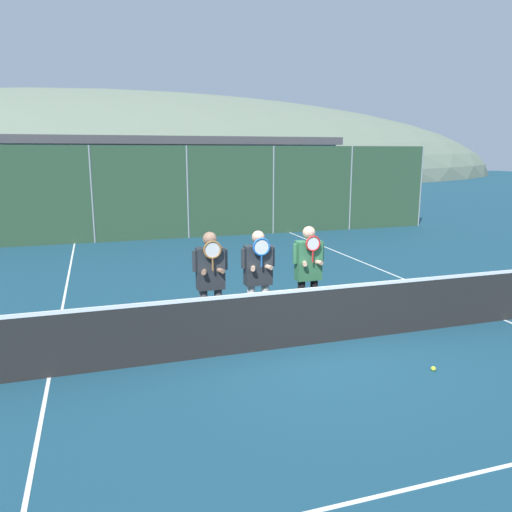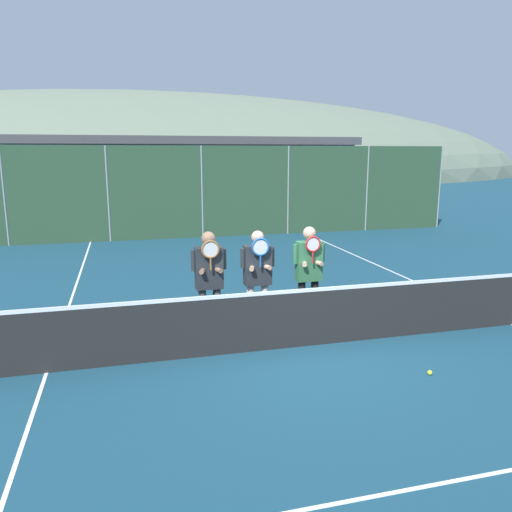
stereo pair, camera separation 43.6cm
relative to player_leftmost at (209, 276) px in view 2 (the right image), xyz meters
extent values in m
plane|color=navy|center=(1.45, -0.72, -1.07)|extent=(120.00, 120.00, 0.00)
ellipsoid|color=slate|center=(1.45, 59.76, -1.07)|extent=(104.96, 58.31, 20.41)
cube|color=#9EA3A8|center=(1.32, 17.76, 0.62)|extent=(17.07, 5.00, 3.38)
cube|color=#4C4C51|center=(1.32, 17.76, 2.49)|extent=(17.57, 5.50, 0.36)
cylinder|color=gray|center=(-5.01, 9.98, 0.56)|extent=(0.06, 0.06, 3.25)
cylinder|color=gray|center=(-1.78, 9.98, 0.56)|extent=(0.06, 0.06, 3.25)
cylinder|color=gray|center=(1.45, 9.98, 0.56)|extent=(0.06, 0.06, 3.25)
cylinder|color=gray|center=(4.68, 9.98, 0.56)|extent=(0.06, 0.06, 3.25)
cylinder|color=gray|center=(7.90, 9.98, 0.56)|extent=(0.06, 0.06, 3.25)
cylinder|color=gray|center=(11.13, 9.98, 0.56)|extent=(0.06, 0.06, 3.25)
cube|color=#2D4C33|center=(1.45, 9.98, 0.56)|extent=(19.37, 0.02, 3.25)
cube|color=black|center=(1.45, -0.72, -0.62)|extent=(10.28, 0.02, 0.90)
cube|color=white|center=(1.45, -0.72, -0.15)|extent=(10.28, 0.03, 0.06)
cube|color=white|center=(-2.44, 2.28, -1.07)|extent=(0.05, 16.00, 0.01)
cube|color=white|center=(5.34, 2.28, -1.07)|extent=(0.05, 16.00, 0.01)
cube|color=white|center=(1.45, -4.22, -1.07)|extent=(7.78, 0.05, 0.01)
cylinder|color=#56565B|center=(-0.12, 0.01, -0.64)|extent=(0.13, 0.13, 0.86)
cylinder|color=#56565B|center=(0.12, 0.01, -0.64)|extent=(0.13, 0.13, 0.86)
cube|color=#282D33|center=(0.00, 0.01, 0.13)|extent=(0.44, 0.22, 0.68)
sphere|color=#997056|center=(0.00, 0.01, 0.61)|extent=(0.22, 0.22, 0.22)
cylinder|color=#282D33|center=(-0.25, 0.01, 0.26)|extent=(0.08, 0.08, 0.34)
cylinder|color=#282D33|center=(0.25, 0.01, 0.26)|extent=(0.08, 0.08, 0.34)
cylinder|color=#997056|center=(-0.11, -0.08, 0.12)|extent=(0.16, 0.27, 0.08)
cylinder|color=#997056|center=(0.11, -0.08, 0.12)|extent=(0.16, 0.27, 0.08)
cylinder|color=#936033|center=(0.00, -0.17, 0.24)|extent=(0.03, 0.03, 0.20)
torus|color=#936033|center=(0.00, -0.17, 0.47)|extent=(0.29, 0.03, 0.29)
cylinder|color=silver|center=(0.00, -0.17, 0.47)|extent=(0.24, 0.00, 0.24)
cylinder|color=white|center=(0.71, 0.10, -0.65)|extent=(0.13, 0.13, 0.84)
cylinder|color=white|center=(0.96, 0.10, -0.65)|extent=(0.13, 0.13, 0.84)
cube|color=#282D33|center=(0.84, 0.10, 0.11)|extent=(0.45, 0.22, 0.67)
sphere|color=tan|center=(0.84, 0.10, 0.58)|extent=(0.21, 0.21, 0.21)
cylinder|color=#282D33|center=(0.58, 0.10, 0.24)|extent=(0.08, 0.08, 0.33)
cylinder|color=#282D33|center=(1.09, 0.10, 0.24)|extent=(0.08, 0.08, 0.33)
cylinder|color=tan|center=(0.72, 0.01, 0.10)|extent=(0.16, 0.27, 0.08)
cylinder|color=tan|center=(0.95, 0.01, 0.10)|extent=(0.16, 0.27, 0.08)
cylinder|color=#1E5BAD|center=(0.84, -0.08, 0.22)|extent=(0.03, 0.03, 0.20)
torus|color=#1E5BAD|center=(0.84, -0.08, 0.45)|extent=(0.30, 0.03, 0.30)
cylinder|color=silver|center=(0.84, -0.08, 0.45)|extent=(0.25, 0.00, 0.25)
cylinder|color=black|center=(1.62, 0.07, -0.64)|extent=(0.13, 0.13, 0.86)
cylinder|color=black|center=(1.86, 0.07, -0.64)|extent=(0.13, 0.13, 0.86)
cube|color=#337047|center=(1.74, 0.07, 0.13)|extent=(0.44, 0.22, 0.68)
sphere|color=tan|center=(1.74, 0.07, 0.62)|extent=(0.22, 0.22, 0.22)
cylinder|color=#337047|center=(1.49, 0.07, 0.27)|extent=(0.08, 0.08, 0.34)
cylinder|color=#337047|center=(1.98, 0.07, 0.27)|extent=(0.08, 0.08, 0.34)
cylinder|color=tan|center=(1.63, -0.02, 0.12)|extent=(0.16, 0.27, 0.08)
cylinder|color=tan|center=(1.85, -0.02, 0.12)|extent=(0.16, 0.27, 0.08)
cylinder|color=red|center=(1.74, -0.11, 0.24)|extent=(0.03, 0.03, 0.20)
torus|color=red|center=(1.74, -0.11, 0.46)|extent=(0.27, 0.03, 0.27)
cylinder|color=silver|center=(1.74, -0.11, 0.46)|extent=(0.22, 0.00, 0.22)
cube|color=#285638|center=(-4.35, 12.99, -0.36)|extent=(4.39, 1.78, 0.83)
cube|color=#2D3842|center=(-4.35, 12.99, 0.40)|extent=(2.41, 1.64, 0.68)
cylinder|color=black|center=(-2.93, 12.08, -0.77)|extent=(0.60, 0.16, 0.60)
cylinder|color=black|center=(-2.93, 13.90, -0.77)|extent=(0.60, 0.16, 0.60)
cylinder|color=black|center=(-5.78, 13.90, -0.77)|extent=(0.60, 0.16, 0.60)
cube|color=black|center=(1.11, 13.43, -0.37)|extent=(4.79, 1.77, 0.80)
cube|color=#2D3842|center=(1.11, 13.43, 0.36)|extent=(2.64, 1.63, 0.66)
cylinder|color=black|center=(2.66, 12.52, -0.77)|extent=(0.60, 0.16, 0.60)
cylinder|color=black|center=(2.66, 14.34, -0.77)|extent=(0.60, 0.16, 0.60)
cylinder|color=black|center=(-0.45, 12.52, -0.77)|extent=(0.60, 0.16, 0.60)
cylinder|color=black|center=(-0.45, 14.34, -0.77)|extent=(0.60, 0.16, 0.60)
cube|color=slate|center=(6.44, 13.10, -0.37)|extent=(4.13, 1.74, 0.80)
cube|color=#2D3842|center=(6.44, 13.10, 0.36)|extent=(2.27, 1.60, 0.66)
cylinder|color=black|center=(7.78, 12.21, -0.77)|extent=(0.60, 0.16, 0.60)
cylinder|color=black|center=(7.78, 13.99, -0.77)|extent=(0.60, 0.16, 0.60)
cylinder|color=black|center=(5.10, 12.21, -0.77)|extent=(0.60, 0.16, 0.60)
cylinder|color=black|center=(5.10, 13.99, -0.77)|extent=(0.60, 0.16, 0.60)
sphere|color=#CCDB33|center=(2.71, -2.15, -1.04)|extent=(0.07, 0.07, 0.07)
camera|label=1|loc=(-1.69, -7.63, 1.96)|focal=35.00mm
camera|label=2|loc=(-1.27, -7.75, 1.96)|focal=35.00mm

